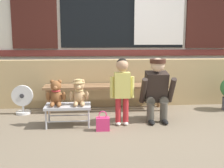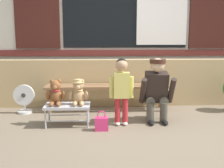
% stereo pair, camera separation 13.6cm
% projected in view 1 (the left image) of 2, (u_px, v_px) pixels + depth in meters
% --- Properties ---
extents(ground_plane, '(60.00, 60.00, 0.00)m').
position_uv_depth(ground_plane, '(139.00, 129.00, 3.78)').
color(ground_plane, '#756651').
extents(brick_low_wall, '(6.71, 0.25, 0.85)m').
position_uv_depth(brick_low_wall, '(125.00, 82.00, 5.11)').
color(brick_low_wall, tan).
rests_on(brick_low_wall, ground).
extents(shop_facade, '(6.85, 0.26, 3.49)m').
position_uv_depth(shop_facade, '(123.00, 11.00, 5.40)').
color(shop_facade, silver).
rests_on(shop_facade, ground).
extents(wooden_bench_long, '(2.10, 0.40, 0.44)m').
position_uv_depth(wooden_bench_long, '(106.00, 89.00, 4.73)').
color(wooden_bench_long, '#8E6642').
rests_on(wooden_bench_long, ground).
extents(small_display_bench, '(0.64, 0.36, 0.30)m').
position_uv_depth(small_display_bench, '(68.00, 107.00, 3.90)').
color(small_display_bench, '#BCBCC1').
rests_on(small_display_bench, ground).
extents(teddy_bear_plain, '(0.28, 0.26, 0.36)m').
position_uv_depth(teddy_bear_plain, '(56.00, 94.00, 3.85)').
color(teddy_bear_plain, brown).
rests_on(teddy_bear_plain, small_display_bench).
extents(teddy_bear_with_hat, '(0.28, 0.27, 0.36)m').
position_uv_depth(teddy_bear_with_hat, '(79.00, 93.00, 3.88)').
color(teddy_bear_with_hat, tan).
rests_on(teddy_bear_with_hat, small_display_bench).
extents(child_standing, '(0.35, 0.18, 0.96)m').
position_uv_depth(child_standing, '(122.00, 84.00, 3.88)').
color(child_standing, '#B7282D').
rests_on(child_standing, ground).
extents(adult_crouching, '(0.50, 0.49, 0.95)m').
position_uv_depth(adult_crouching, '(157.00, 89.00, 4.09)').
color(adult_crouching, '#4C473D').
rests_on(adult_crouching, ground).
extents(handbag_on_ground, '(0.18, 0.11, 0.27)m').
position_uv_depth(handbag_on_ground, '(103.00, 124.00, 3.71)').
color(handbag_on_ground, '#E53370').
rests_on(handbag_on_ground, ground).
extents(floor_fan, '(0.34, 0.24, 0.48)m').
position_uv_depth(floor_fan, '(23.00, 100.00, 4.50)').
color(floor_fan, silver).
rests_on(floor_fan, ground).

